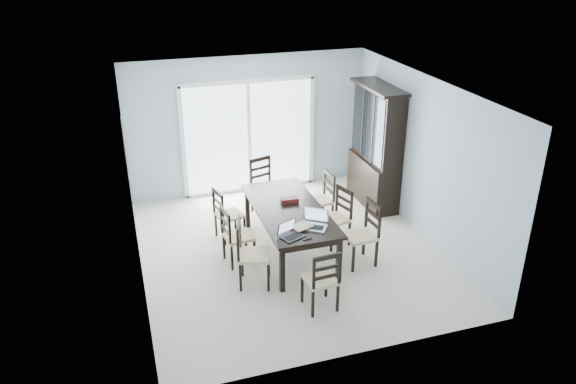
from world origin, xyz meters
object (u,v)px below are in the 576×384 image
object	(u,v)px
chair_right_near	(366,227)
chair_right_far	(324,193)
dining_table	(289,213)
chair_left_near	(247,247)
chair_right_mid	(339,210)
cell_phone	(307,239)
laptop_dark	(293,234)
laptop_silver	(313,224)
hot_tub	(207,152)
china_hutch	(376,148)
chair_left_far	(224,209)
chair_end_far	(264,179)
chair_end_near	(323,275)
game_box	(289,200)
chair_left_mid	(232,230)

from	to	relation	value
chair_right_near	chair_right_far	world-z (taller)	chair_right_near
dining_table	chair_left_near	size ratio (longest dim) A/B	1.94
chair_right_mid	cell_phone	world-z (taller)	chair_right_mid
laptop_dark	cell_phone	bearing A→B (deg)	-56.26
laptop_dark	chair_right_near	bearing A→B (deg)	-13.75
laptop_silver	hot_tub	world-z (taller)	laptop_silver
china_hutch	hot_tub	distance (m)	3.63
chair_left_far	chair_end_far	world-z (taller)	chair_end_far
laptop_dark	hot_tub	world-z (taller)	laptop_dark
chair_end_far	cell_phone	size ratio (longest dim) A/B	9.28
chair_right_near	hot_tub	bearing A→B (deg)	16.47
china_hutch	chair_left_near	size ratio (longest dim) A/B	1.94
hot_tub	dining_table	bearing A→B (deg)	-80.34
chair_end_near	game_box	distance (m)	1.82
dining_table	chair_left_mid	xyz separation A→B (m)	(-0.90, -0.07, -0.11)
china_hutch	chair_end_near	bearing A→B (deg)	-126.14
laptop_silver	hot_tub	bearing A→B (deg)	134.31
laptop_dark	game_box	distance (m)	1.12
chair_left_mid	chair_right_far	xyz separation A→B (m)	(1.76, 0.82, -0.00)
chair_left_near	chair_right_mid	bearing A→B (deg)	130.43
cell_phone	game_box	distance (m)	1.19
chair_right_mid	game_box	size ratio (longest dim) A/B	3.89
hot_tub	chair_end_near	bearing A→B (deg)	-83.74
chair_right_mid	chair_left_far	bearing A→B (deg)	53.12
chair_left_far	chair_right_mid	distance (m)	1.83
chair_right_mid	game_box	bearing A→B (deg)	61.25
china_hutch	chair_end_far	distance (m)	2.08
chair_end_far	cell_phone	distance (m)	2.49
chair_end_near	cell_phone	size ratio (longest dim) A/B	8.49
chair_right_near	chair_right_far	size ratio (longest dim) A/B	1.08
dining_table	chair_right_near	xyz separation A→B (m)	(0.99, -0.64, -0.07)
chair_left_far	chair_right_near	distance (m)	2.28
chair_right_far	chair_left_mid	bearing A→B (deg)	109.74
chair_end_far	game_box	xyz separation A→B (m)	(0.06, -1.30, 0.18)
chair_right_near	hot_tub	xyz separation A→B (m)	(-1.61, 4.29, -0.17)
game_box	chair_end_far	bearing A→B (deg)	92.75
chair_right_mid	hot_tub	distance (m)	3.89
china_hutch	laptop_dark	bearing A→B (deg)	-136.80
chair_right_near	dining_table	bearing A→B (deg)	53.17
chair_left_near	hot_tub	world-z (taller)	chair_left_near
chair_left_near	chair_end_near	bearing A→B (deg)	57.32
china_hutch	chair_right_far	distance (m)	1.37
chair_left_far	laptop_dark	bearing A→B (deg)	9.90
chair_end_near	game_box	xyz separation A→B (m)	(0.12, 1.80, 0.23)
chair_right_mid	chair_end_near	xyz separation A→B (m)	(-0.89, -1.64, -0.01)
chair_left_mid	chair_end_near	size ratio (longest dim) A/B	1.01
chair_left_near	cell_phone	bearing A→B (deg)	85.89
chair_left_mid	chair_left_far	xyz separation A→B (m)	(0.03, 0.75, -0.02)
chair_right_near	game_box	bearing A→B (deg)	42.97
dining_table	chair_left_mid	world-z (taller)	chair_left_mid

